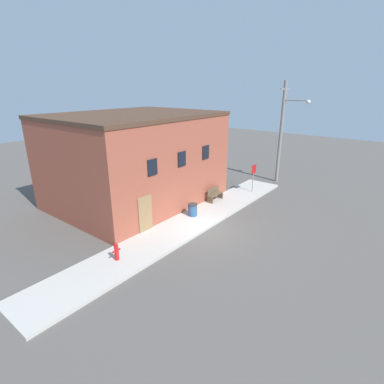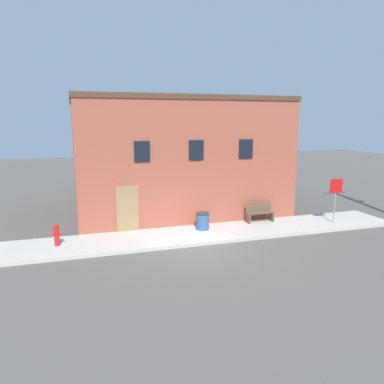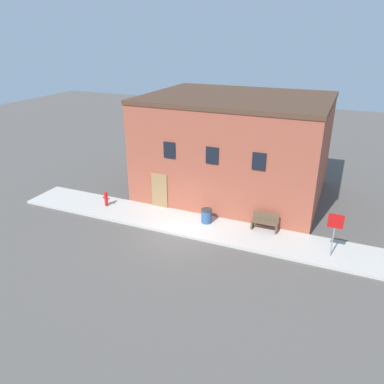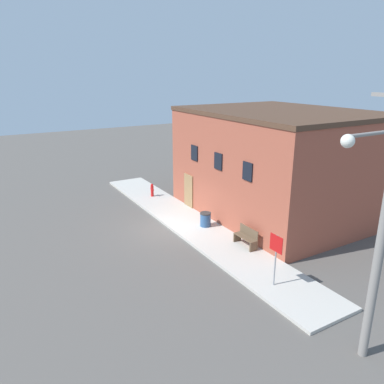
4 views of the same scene
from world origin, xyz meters
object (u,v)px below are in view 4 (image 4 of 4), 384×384
object	(u,v)px
bench	(246,237)
utility_pole	(382,219)
fire_hydrant	(152,190)
stop_sign	(276,251)
trash_bin	(205,219)

from	to	relation	value
bench	utility_pole	xyz separation A→B (m)	(7.56, -1.57, 3.88)
bench	utility_pole	size ratio (longest dim) A/B	0.16
fire_hydrant	stop_sign	bearing A→B (deg)	-2.24
stop_sign	bench	bearing A→B (deg)	159.39
bench	utility_pole	distance (m)	8.64
fire_hydrant	utility_pole	world-z (taller)	utility_pole
stop_sign	trash_bin	size ratio (longest dim) A/B	2.78
fire_hydrant	stop_sign	xyz separation A→B (m)	(12.72, -0.50, 1.06)
stop_sign	fire_hydrant	bearing A→B (deg)	177.76
bench	utility_pole	bearing A→B (deg)	-11.70
bench	trash_bin	xyz separation A→B (m)	(-3.09, -0.41, -0.05)
fire_hydrant	utility_pole	size ratio (longest dim) A/B	0.11
fire_hydrant	trash_bin	size ratio (longest dim) A/B	1.15
stop_sign	bench	distance (m)	3.75
stop_sign	utility_pole	distance (m)	5.06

